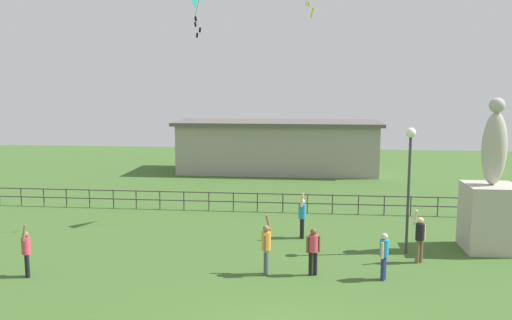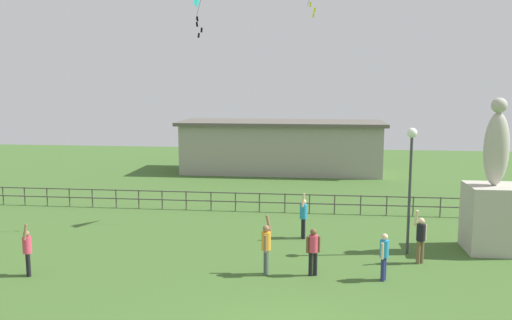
# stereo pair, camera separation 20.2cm
# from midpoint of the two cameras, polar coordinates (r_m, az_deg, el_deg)

# --- Properties ---
(statue_monument) EXTENTS (1.88, 1.88, 5.74)m
(statue_monument) POSITION_cam_midpoint_polar(r_m,az_deg,el_deg) (21.55, 24.58, -4.45)
(statue_monument) COLOR #B2AD9E
(statue_monument) RESTS_ON ground_plane
(lamppost) EXTENTS (0.36, 0.36, 4.68)m
(lamppost) POSITION_cam_midpoint_polar(r_m,az_deg,el_deg) (19.77, 16.76, -0.39)
(lamppost) COLOR #38383D
(lamppost) RESTS_ON ground_plane
(person_1) EXTENTS (0.32, 0.46, 1.79)m
(person_1) POSITION_cam_midpoint_polar(r_m,az_deg,el_deg) (18.79, -23.33, -8.90)
(person_1) COLOR black
(person_1) RESTS_ON ground_plane
(person_2) EXTENTS (0.30, 0.51, 1.92)m
(person_2) POSITION_cam_midpoint_polar(r_m,az_deg,el_deg) (21.44, 5.44, -5.99)
(person_2) COLOR black
(person_2) RESTS_ON ground_plane
(person_3) EXTENTS (0.29, 0.43, 1.54)m
(person_3) POSITION_cam_midpoint_polar(r_m,az_deg,el_deg) (17.42, 14.08, -9.85)
(person_3) COLOR navy
(person_3) RESTS_ON ground_plane
(person_4) EXTENTS (0.50, 0.33, 1.92)m
(person_4) POSITION_cam_midpoint_polar(r_m,az_deg,el_deg) (19.33, 17.75, -7.94)
(person_4) COLOR brown
(person_4) RESTS_ON ground_plane
(person_5) EXTENTS (0.32, 0.51, 1.97)m
(person_5) POSITION_cam_midpoint_polar(r_m,az_deg,el_deg) (17.38, 1.45, -9.29)
(person_5) COLOR #3F4C47
(person_5) RESTS_ON ground_plane
(person_6) EXTENTS (0.46, 0.29, 1.58)m
(person_6) POSITION_cam_midpoint_polar(r_m,az_deg,el_deg) (17.43, 6.57, -9.56)
(person_6) COLOR black
(person_6) RESTS_ON ground_plane
(waterfront_railing) EXTENTS (36.03, 0.06, 0.95)m
(waterfront_railing) POSITION_cam_midpoint_polar(r_m,az_deg,el_deg) (25.69, 4.55, -4.40)
(waterfront_railing) COLOR #4C4742
(waterfront_railing) RESTS_ON ground_plane
(pavilion_building) EXTENTS (14.37, 5.15, 3.64)m
(pavilion_building) POSITION_cam_midpoint_polar(r_m,az_deg,el_deg) (37.39, 2.90, 1.49)
(pavilion_building) COLOR gray
(pavilion_building) RESTS_ON ground_plane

